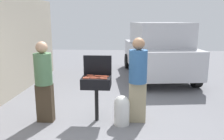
# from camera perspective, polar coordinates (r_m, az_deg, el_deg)

# --- Properties ---
(ground_plane) EXTENTS (24.00, 24.00, 0.00)m
(ground_plane) POSITION_cam_1_polar(r_m,az_deg,el_deg) (4.83, -3.16, -13.61)
(ground_plane) COLOR slate
(bbq_grill) EXTENTS (0.60, 0.44, 0.95)m
(bbq_grill) POSITION_cam_1_polar(r_m,az_deg,el_deg) (4.79, -3.91, -3.48)
(bbq_grill) COLOR black
(bbq_grill) RESTS_ON ground
(grill_lid_open) EXTENTS (0.60, 0.05, 0.42)m
(grill_lid_open) POSITION_cam_1_polar(r_m,az_deg,el_deg) (4.92, -3.61, 1.21)
(grill_lid_open) COLOR black
(grill_lid_open) RESTS_ON bbq_grill
(hot_dog_0) EXTENTS (0.13, 0.03, 0.03)m
(hot_dog_0) POSITION_cam_1_polar(r_m,az_deg,el_deg) (4.71, -5.05, -1.77)
(hot_dog_0) COLOR #AD4228
(hot_dog_0) RESTS_ON bbq_grill
(hot_dog_1) EXTENTS (0.13, 0.03, 0.03)m
(hot_dog_1) POSITION_cam_1_polar(r_m,az_deg,el_deg) (4.68, -6.33, -1.88)
(hot_dog_1) COLOR #C6593D
(hot_dog_1) RESTS_ON bbq_grill
(hot_dog_2) EXTENTS (0.13, 0.04, 0.03)m
(hot_dog_2) POSITION_cam_1_polar(r_m,az_deg,el_deg) (4.77, -4.85, -1.59)
(hot_dog_2) COLOR #B74C33
(hot_dog_2) RESTS_ON bbq_grill
(hot_dog_3) EXTENTS (0.13, 0.03, 0.03)m
(hot_dog_3) POSITION_cam_1_polar(r_m,az_deg,el_deg) (4.66, -4.38, -1.90)
(hot_dog_3) COLOR #AD4228
(hot_dog_3) RESTS_ON bbq_grill
(hot_dog_4) EXTENTS (0.13, 0.03, 0.03)m
(hot_dog_4) POSITION_cam_1_polar(r_m,az_deg,el_deg) (4.61, -2.99, -2.03)
(hot_dog_4) COLOR #B74C33
(hot_dog_4) RESTS_ON bbq_grill
(hot_dog_5) EXTENTS (0.13, 0.03, 0.03)m
(hot_dog_5) POSITION_cam_1_polar(r_m,az_deg,el_deg) (4.75, -5.89, -1.66)
(hot_dog_5) COLOR #B74C33
(hot_dog_5) RESTS_ON bbq_grill
(hot_dog_6) EXTENTS (0.13, 0.03, 0.03)m
(hot_dog_6) POSITION_cam_1_polar(r_m,az_deg,el_deg) (4.80, -2.06, -1.47)
(hot_dog_6) COLOR #AD4228
(hot_dog_6) RESTS_ON bbq_grill
(hot_dog_7) EXTENTS (0.13, 0.03, 0.03)m
(hot_dog_7) POSITION_cam_1_polar(r_m,az_deg,el_deg) (4.77, -3.31, -1.57)
(hot_dog_7) COLOR #AD4228
(hot_dog_7) RESTS_ON bbq_grill
(hot_dog_8) EXTENTS (0.13, 0.03, 0.03)m
(hot_dog_8) POSITION_cam_1_polar(r_m,az_deg,el_deg) (4.66, -2.12, -1.89)
(hot_dog_8) COLOR #C6593D
(hot_dog_8) RESTS_ON bbq_grill
(hot_dog_9) EXTENTS (0.13, 0.03, 0.03)m
(hot_dog_9) POSITION_cam_1_polar(r_m,az_deg,el_deg) (4.61, -4.58, -2.08)
(hot_dog_9) COLOR #C6593D
(hot_dog_9) RESTS_ON bbq_grill
(hot_dog_10) EXTENTS (0.13, 0.03, 0.03)m
(hot_dog_10) POSITION_cam_1_polar(r_m,az_deg,el_deg) (4.87, -5.46, -1.31)
(hot_dog_10) COLOR #B74C33
(hot_dog_10) RESTS_ON bbq_grill
(hot_dog_11) EXTENTS (0.13, 0.04, 0.03)m
(hot_dog_11) POSITION_cam_1_polar(r_m,az_deg,el_deg) (4.70, -1.92, -1.76)
(hot_dog_11) COLOR #AD4228
(hot_dog_11) RESTS_ON bbq_grill
(hot_dog_12) EXTENTS (0.13, 0.04, 0.03)m
(hot_dog_12) POSITION_cam_1_polar(r_m,az_deg,el_deg) (4.57, -2.05, -2.18)
(hot_dog_12) COLOR #B74C33
(hot_dog_12) RESTS_ON bbq_grill
(hot_dog_13) EXTENTS (0.13, 0.03, 0.03)m
(hot_dog_13) POSITION_cam_1_polar(r_m,az_deg,el_deg) (4.75, -1.59, -1.59)
(hot_dog_13) COLOR #AD4228
(hot_dog_13) RESTS_ON bbq_grill
(hot_dog_14) EXTENTS (0.13, 0.04, 0.03)m
(hot_dog_14) POSITION_cam_1_polar(r_m,az_deg,el_deg) (4.82, -3.50, -1.42)
(hot_dog_14) COLOR #B74C33
(hot_dog_14) RESTS_ON bbq_grill
(hot_dog_15) EXTENTS (0.13, 0.03, 0.03)m
(hot_dog_15) POSITION_cam_1_polar(r_m,az_deg,el_deg) (4.63, -6.52, -2.05)
(hot_dog_15) COLOR #C6593D
(hot_dog_15) RESTS_ON bbq_grill
(propane_tank) EXTENTS (0.32, 0.32, 0.62)m
(propane_tank) POSITION_cam_1_polar(r_m,az_deg,el_deg) (4.75, 2.43, -9.80)
(propane_tank) COLOR silver
(propane_tank) RESTS_ON ground
(person_left) EXTENTS (0.36, 0.36, 1.69)m
(person_left) POSITION_cam_1_polar(r_m,az_deg,el_deg) (4.91, -16.62, -2.21)
(person_left) COLOR #3F3323
(person_left) RESTS_ON ground
(person_right) EXTENTS (0.37, 0.37, 1.77)m
(person_right) POSITION_cam_1_polar(r_m,az_deg,el_deg) (4.72, 6.43, -1.81)
(person_right) COLOR gray
(person_right) RESTS_ON ground
(parked_minivan) EXTENTS (2.50, 4.61, 2.02)m
(parked_minivan) POSITION_cam_1_polar(r_m,az_deg,el_deg) (8.74, 11.23, 4.97)
(parked_minivan) COLOR #B7B7BC
(parked_minivan) RESTS_ON ground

